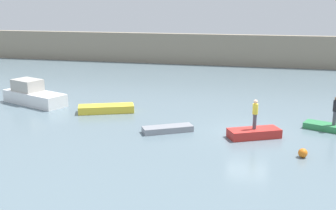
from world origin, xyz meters
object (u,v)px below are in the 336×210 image
motorboat (33,95)px  person_dark_shirt (335,109)px  rowboat_yellow (106,109)px  mooring_buoy (303,153)px  person_yellow_shirt (255,113)px  rowboat_red (254,133)px  rowboat_grey (168,129)px  rowboat_green (334,128)px

motorboat → person_dark_shirt: person_dark_shirt is taller
rowboat_yellow → mooring_buoy: size_ratio=8.25×
person_yellow_shirt → rowboat_red: bearing=0.0°
rowboat_grey → person_yellow_shirt: person_yellow_shirt is taller
motorboat → mooring_buoy: 21.08m
mooring_buoy → rowboat_red: bearing=133.7°
motorboat → mooring_buoy: motorboat is taller
motorboat → rowboat_red: motorboat is taller
motorboat → mooring_buoy: size_ratio=12.28×
rowboat_yellow → person_dark_shirt: (15.43, -0.82, 1.12)m
rowboat_yellow → rowboat_green: size_ratio=1.13×
rowboat_red → rowboat_green: bearing=0.2°
rowboat_yellow → rowboat_green: (15.43, -0.82, -0.08)m
rowboat_yellow → rowboat_grey: 6.46m
rowboat_grey → rowboat_green: bearing=-15.2°
rowboat_red → person_dark_shirt: bearing=0.2°
person_yellow_shirt → mooring_buoy: size_ratio=3.68×
rowboat_yellow → rowboat_grey: size_ratio=1.28×
rowboat_grey → rowboat_green: size_ratio=0.89×
rowboat_grey → rowboat_red: 5.22m
motorboat → rowboat_red: bearing=-14.2°
rowboat_green → person_yellow_shirt: bearing=-131.9°
rowboat_yellow → person_dark_shirt: 15.49m
rowboat_yellow → rowboat_red: (10.68, -3.27, -0.01)m
rowboat_red → person_dark_shirt: size_ratio=1.69×
motorboat → rowboat_green: size_ratio=1.69×
person_yellow_shirt → person_dark_shirt: (4.75, 2.46, -0.12)m
rowboat_red → rowboat_green: 5.35m
rowboat_red → person_dark_shirt: 5.47m
motorboat → mooring_buoy: bearing=-19.6°
person_dark_shirt → rowboat_green: bearing=0.0°
rowboat_green → person_dark_shirt: bearing=-159.2°
rowboat_green → person_dark_shirt: 1.20m
person_yellow_shirt → person_dark_shirt: 5.35m
rowboat_grey → rowboat_yellow: bearing=117.7°
person_yellow_shirt → person_dark_shirt: person_yellow_shirt is taller
rowboat_green → person_yellow_shirt: person_yellow_shirt is taller
motorboat → rowboat_yellow: (6.61, -1.09, -0.44)m
rowboat_green → mooring_buoy: size_ratio=7.28×
rowboat_yellow → rowboat_red: rowboat_yellow is taller
rowboat_grey → person_yellow_shirt: bearing=-28.1°
rowboat_grey → rowboat_red: size_ratio=1.02×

